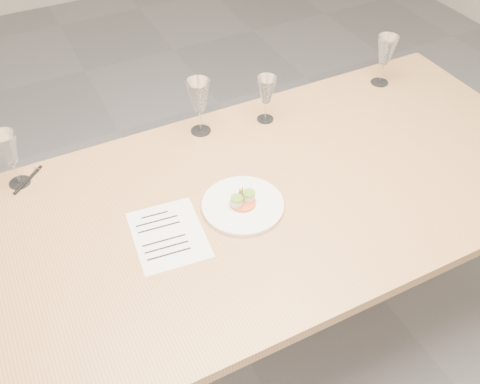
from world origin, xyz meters
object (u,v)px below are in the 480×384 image
dinner_plate (243,205)px  wine_glass_1 (8,150)px  recipe_sheet (168,234)px  ballpoint_pen (28,180)px  wine_glass_2 (199,97)px  dining_table (230,220)px  wine_glass_3 (266,91)px  wine_glass_4 (386,51)px

dinner_plate → wine_glass_1: wine_glass_1 is taller
dinner_plate → wine_glass_1: (-0.62, 0.44, 0.13)m
recipe_sheet → wine_glass_1: 0.59m
ballpoint_pen → wine_glass_2: (0.63, -0.01, 0.15)m
dining_table → wine_glass_3: bearing=47.7°
wine_glass_2 → wine_glass_4: wine_glass_2 is taller
dinner_plate → wine_glass_1: size_ratio=1.30×
wine_glass_4 → ballpoint_pen: bearing=178.2°
dining_table → wine_glass_2: 0.47m
wine_glass_1 → wine_glass_4: size_ratio=0.97×
recipe_sheet → wine_glass_3: wine_glass_3 is taller
dining_table → dinner_plate: dinner_plate is taller
dinner_plate → wine_glass_4: (0.85, 0.40, 0.14)m
recipe_sheet → ballpoint_pen: 0.55m
dinner_plate → wine_glass_2: bearing=84.4°
dining_table → wine_glass_2: (0.08, 0.41, 0.22)m
wine_glass_4 → dining_table: bearing=-157.2°
wine_glass_1 → wine_glass_2: 0.66m
recipe_sheet → wine_glass_1: size_ratio=1.42×
wine_glass_2 → wine_glass_4: (0.81, -0.03, -0.00)m
ballpoint_pen → wine_glass_1: (-0.03, 0.00, 0.14)m
dinner_plate → wine_glass_3: 0.50m
dinner_plate → wine_glass_1: bearing=144.4°
wine_glass_1 → wine_glass_3: size_ratio=1.10×
wine_glass_2 → ballpoint_pen: bearing=179.0°
recipe_sheet → dinner_plate: bearing=6.6°
wine_glass_2 → wine_glass_1: bearing=178.9°
wine_glass_2 → wine_glass_4: 0.81m
wine_glass_4 → recipe_sheet: bearing=-160.2°
wine_glass_1 → wine_glass_4: 1.47m
ballpoint_pen → wine_glass_4: size_ratio=0.55×
ballpoint_pen → wine_glass_1: bearing=133.3°
wine_glass_2 → wine_glass_3: (0.25, -0.04, -0.02)m
ballpoint_pen → wine_glass_3: size_ratio=0.63×
dinner_plate → ballpoint_pen: bearing=143.3°
dining_table → wine_glass_2: size_ratio=11.13×
dining_table → wine_glass_3: size_ratio=13.02×
dining_table → wine_glass_1: (-0.58, 0.42, 0.21)m
recipe_sheet → wine_glass_3: 0.69m
dinner_plate → recipe_sheet: size_ratio=0.92×
dinner_plate → wine_glass_3: bearing=52.6°
dinner_plate → wine_glass_3: wine_glass_3 is taller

